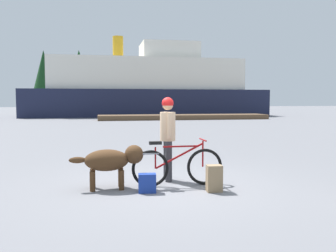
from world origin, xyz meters
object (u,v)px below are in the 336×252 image
backpack (214,178)px  person_cyclist (168,130)px  handbag_pannier (147,183)px  ferry_boat (147,89)px  bicycle (177,166)px  dog (112,160)px

backpack → person_cyclist: bearing=123.3°
backpack → handbag_pannier: backpack is taller
person_cyclist → ferry_boat: bearing=83.3°
person_cyclist → handbag_pannier: size_ratio=5.02×
bicycle → ferry_boat: size_ratio=0.07×
handbag_pannier → ferry_boat: ferry_boat is taller
bicycle → handbag_pannier: (-0.64, -0.38, -0.22)m
bicycle → ferry_boat: bearing=83.6°
dog → handbag_pannier: size_ratio=4.01×
bicycle → ferry_boat: 31.36m
ferry_boat → person_cyclist: bearing=-96.7°
handbag_pannier → backpack: bearing=-7.5°
dog → ferry_boat: bearing=81.3°
handbag_pannier → ferry_boat: size_ratio=0.01×
backpack → ferry_boat: ferry_boat is taller
dog → ferry_boat: ferry_boat is taller
ferry_boat → dog: bearing=-98.7°
person_cyclist → backpack: size_ratio=3.55×
bicycle → ferry_boat: (3.48, 31.06, 2.50)m
backpack → handbag_pannier: size_ratio=1.41×
person_cyclist → dog: (-1.17, -0.46, -0.51)m
backpack → handbag_pannier: bearing=172.5°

